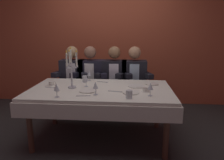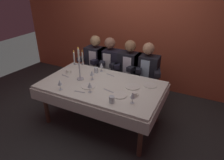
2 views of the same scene
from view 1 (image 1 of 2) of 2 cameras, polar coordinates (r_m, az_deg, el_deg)
name	(u,v)px [view 1 (image 1 of 2)]	position (r m, az deg, el deg)	size (l,w,h in m)	color
ground_plane	(101,138)	(3.19, -2.87, -15.15)	(12.00, 12.00, 0.00)	#303231
back_wall	(111,38)	(4.46, -0.25, 11.11)	(6.00, 0.12, 2.70)	#BD5336
dining_table	(101,97)	(2.94, -3.01, -4.45)	(1.94, 1.14, 0.74)	white
candelabra	(71,70)	(2.92, -10.75, 2.56)	(0.15, 0.17, 0.56)	silver
dinner_plate_0	(136,86)	(3.01, 6.44, -1.64)	(0.23, 0.23, 0.01)	white
dinner_plate_1	(131,93)	(2.70, 5.08, -3.33)	(0.21, 0.21, 0.01)	white
dinner_plate_2	(88,91)	(2.78, -6.40, -2.87)	(0.23, 0.23, 0.01)	white
dinner_plate_3	(152,84)	(3.18, 10.50, -0.98)	(0.20, 0.20, 0.01)	white
wine_glass_0	(95,86)	(2.60, -4.43, -1.49)	(0.07, 0.07, 0.16)	silver
wine_glass_1	(150,87)	(2.59, 10.19, -1.74)	(0.07, 0.07, 0.16)	silver
wine_glass_2	(86,79)	(2.99, -6.90, 0.37)	(0.07, 0.07, 0.16)	silver
wine_glass_3	(89,73)	(3.33, -6.10, 1.76)	(0.07, 0.07, 0.16)	silver
wine_glass_4	(57,88)	(2.58, -14.54, -1.97)	(0.07, 0.07, 0.16)	silver
water_tumbler_0	(85,79)	(3.27, -7.29, 0.29)	(0.07, 0.07, 0.10)	silver
water_tumbler_1	(129,94)	(2.49, 4.59, -3.81)	(0.08, 0.08, 0.09)	silver
coffee_cup_0	(146,90)	(2.78, 9.01, -2.53)	(0.13, 0.12, 0.06)	white
coffee_cup_1	(52,83)	(3.18, -15.78, -0.89)	(0.13, 0.12, 0.06)	white
knife_0	(115,91)	(2.75, 0.81, -3.05)	(0.19, 0.02, 0.01)	#B7B7BC
fork_1	(83,96)	(2.60, -7.66, -4.18)	(0.17, 0.02, 0.01)	#B7B7BC
fork_2	(50,87)	(3.06, -16.09, -1.92)	(0.17, 0.02, 0.01)	#B7B7BC
fork_3	(103,82)	(3.25, -2.51, -0.52)	(0.17, 0.02, 0.01)	#B7B7BC
seated_diner_0	(73,75)	(3.88, -10.32, 1.42)	(0.63, 0.48, 1.24)	brown
seated_diner_1	(91,75)	(3.81, -5.67, 1.36)	(0.63, 0.48, 1.24)	brown
seated_diner_2	(114,75)	(3.76, 0.64, 1.26)	(0.63, 0.48, 1.24)	brown
seated_diner_3	(134,76)	(3.75, 5.89, 1.16)	(0.63, 0.48, 1.24)	brown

